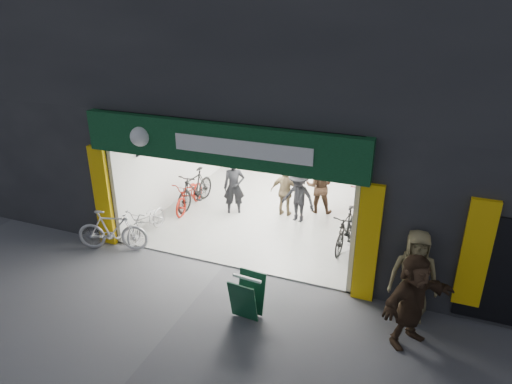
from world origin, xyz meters
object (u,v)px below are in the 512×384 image
Objects in this scene: pedestrian_near at (413,275)px; sandwich_board at (247,296)px; bike_right_front at (346,230)px; parked_bike at (112,230)px; bike_left_front at (147,221)px.

pedestrian_near is 2.14× the size of sandwich_board.
bike_right_front is 0.91× the size of pedestrian_near.
pedestrian_near is 3.24m from sandwich_board.
parked_bike is at bearing 168.45° from sandwich_board.
bike_right_front is (5.00, 1.30, 0.08)m from bike_left_front.
sandwich_board is at bearing -28.88° from bike_left_front.
pedestrian_near reaches higher than bike_left_front.
pedestrian_near is at bearing -47.05° from bike_right_front.
bike_left_front is 0.99m from parked_bike.
bike_left_front is 4.28m from sandwich_board.
parked_bike is at bearing -112.48° from bike_left_front.
sandwich_board is at bearing -168.64° from pedestrian_near.
sandwich_board is (-1.28, -3.39, -0.03)m from bike_right_front.
bike_left_front is 5.17m from bike_right_front.
pedestrian_near is at bearing -106.94° from parked_bike.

